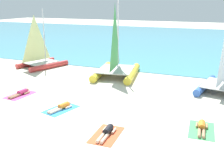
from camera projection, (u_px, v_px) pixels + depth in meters
The scene contains 13 objects.
ground_plane at pixel (137, 73), 22.05m from camera, with size 120.00×120.00×0.00m, color beige.
ocean_water at pixel (178, 41), 40.12m from camera, with size 120.00×40.00×0.05m, color #4C9EB7.
sailboat_yellow at pixel (116, 65), 20.81m from camera, with size 3.78×5.20×6.21m.
sailboat_blue at pixel (222, 80), 17.22m from camera, with size 3.28×4.47×5.32m.
sailboat_red at pixel (41, 59), 23.83m from camera, with size 3.57×4.46×5.07m.
towel_leftmost at pixel (20, 95), 16.80m from camera, with size 1.10×1.90×0.01m, color #D84C99.
sunbather_leftmost at pixel (21, 93), 16.82m from camera, with size 0.58×1.57×0.30m.
towel_center_left at pixel (61, 109), 14.58m from camera, with size 1.10×1.90×0.01m, color #338CD8.
sunbather_center_left at pixel (62, 107), 14.60m from camera, with size 0.76×1.55×0.30m.
towel_center_right at pixel (106, 135), 11.77m from camera, with size 1.10×1.90×0.01m, color #EA5933.
sunbather_center_right at pixel (107, 132), 11.80m from camera, with size 0.56×1.56×0.30m.
towel_rightmost at pixel (202, 130), 12.21m from camera, with size 1.10×1.90×0.01m, color #4CB266.
sunbather_rightmost at pixel (202, 127), 12.24m from camera, with size 0.57×1.57×0.30m.
Camera 1 is at (6.24, -10.49, 5.61)m, focal length 43.46 mm.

